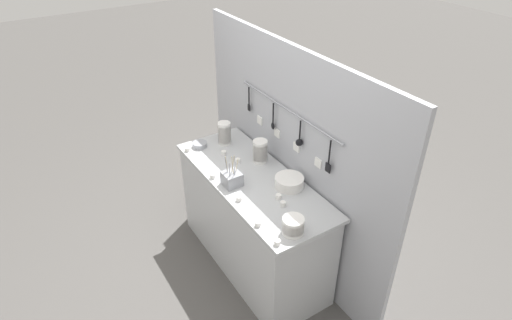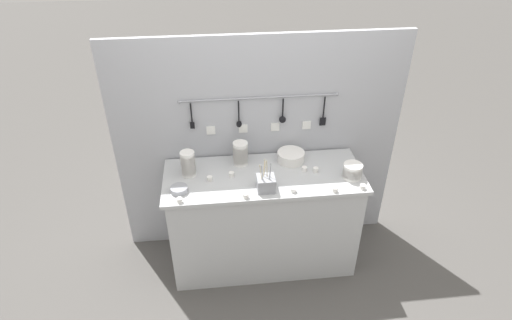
{
  "view_description": "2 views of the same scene",
  "coord_description": "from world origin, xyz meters",
  "views": [
    {
      "loc": [
        2.34,
        -1.44,
        2.87
      ],
      "look_at": [
        -0.0,
        0.03,
        1.07
      ],
      "focal_mm": 30.0,
      "sensor_mm": 36.0,
      "label": 1
    },
    {
      "loc": [
        -0.36,
        -2.7,
        2.87
      ],
      "look_at": [
        -0.06,
        0.01,
        1.06
      ],
      "focal_mm": 30.0,
      "sensor_mm": 36.0,
      "label": 2
    }
  ],
  "objects": [
    {
      "name": "steel_mixing_bowl",
      "position": [
        -0.65,
        -0.14,
        0.94
      ],
      "size": [
        0.13,
        0.13,
        0.04
      ],
      "color": "#93969E",
      "rests_on": "counter"
    },
    {
      "name": "cup_centre",
      "position": [
        -0.17,
        -0.27,
        0.93
      ],
      "size": [
        0.04,
        0.04,
        0.04
      ],
      "color": "white",
      "rests_on": "counter"
    },
    {
      "name": "cup_by_caddy",
      "position": [
        -0.64,
        -0.27,
        0.93
      ],
      "size": [
        0.04,
        0.04,
        0.04
      ],
      "color": "white",
      "rests_on": "counter"
    },
    {
      "name": "cup_back_left",
      "position": [
        0.33,
        0.02,
        0.93
      ],
      "size": [
        0.04,
        0.04,
        0.04
      ],
      "color": "white",
      "rests_on": "counter"
    },
    {
      "name": "bowl_stack_short_front",
      "position": [
        -0.17,
        0.18,
        1.01
      ],
      "size": [
        0.12,
        0.12,
        0.2
      ],
      "color": "white",
      "rests_on": "counter"
    },
    {
      "name": "cutlery_caddy",
      "position": [
        -0.01,
        -0.18,
        0.97
      ],
      "size": [
        0.13,
        0.13,
        0.26
      ],
      "color": "#93969E",
      "rests_on": "counter"
    },
    {
      "name": "cup_back_right",
      "position": [
        0.5,
        -0.27,
        0.93
      ],
      "size": [
        0.04,
        0.04,
        0.04
      ],
      "color": "white",
      "rests_on": "counter"
    },
    {
      "name": "counter",
      "position": [
        0.0,
        0.0,
        0.46
      ],
      "size": [
        1.57,
        0.62,
        0.92
      ],
      "color": "#B7BABC",
      "rests_on": "ground"
    },
    {
      "name": "cup_edge_far",
      "position": [
        -0.42,
        -0.03,
        0.93
      ],
      "size": [
        0.04,
        0.04,
        0.04
      ],
      "color": "white",
      "rests_on": "counter"
    },
    {
      "name": "cup_beside_plates",
      "position": [
        0.41,
        0.0,
        0.93
      ],
      "size": [
        0.04,
        0.04,
        0.04
      ],
      "color": "white",
      "rests_on": "counter"
    },
    {
      "name": "bowl_stack_nested_right",
      "position": [
        0.68,
        -0.11,
        0.97
      ],
      "size": [
        0.15,
        0.15,
        0.12
      ],
      "color": "white",
      "rests_on": "counter"
    },
    {
      "name": "cup_front_left",
      "position": [
        0.19,
        -0.24,
        0.93
      ],
      "size": [
        0.04,
        0.04,
        0.04
      ],
      "color": "white",
      "rests_on": "counter"
    },
    {
      "name": "cup_front_right",
      "position": [
        0.71,
        -0.26,
        0.93
      ],
      "size": [
        0.04,
        0.04,
        0.04
      ],
      "color": "white",
      "rests_on": "counter"
    },
    {
      "name": "cup_mid_row",
      "position": [
        -0.25,
        0.01,
        0.93
      ],
      "size": [
        0.04,
        0.04,
        0.04
      ],
      "color": "white",
      "rests_on": "counter"
    },
    {
      "name": "back_wall",
      "position": [
        0.0,
        0.34,
        0.96
      ],
      "size": [
        2.37,
        0.09,
        1.93
      ],
      "color": "#A8AAB2",
      "rests_on": "ground"
    },
    {
      "name": "bowl_stack_wide_centre",
      "position": [
        -0.58,
        0.07,
        1.02
      ],
      "size": [
        0.11,
        0.11,
        0.21
      ],
      "color": "white",
      "rests_on": "counter"
    },
    {
      "name": "plate_stack",
      "position": [
        0.25,
        0.18,
        0.96
      ],
      "size": [
        0.22,
        0.22,
        0.08
      ],
      "color": "white",
      "rests_on": "counter"
    },
    {
      "name": "ground_plane",
      "position": [
        0.0,
        0.0,
        0.0
      ],
      "size": [
        20.0,
        20.0,
        0.0
      ],
      "primitive_type": "plane",
      "color": "#514F4C"
    }
  ]
}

